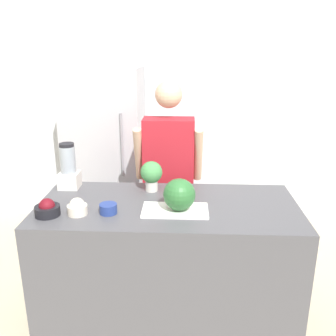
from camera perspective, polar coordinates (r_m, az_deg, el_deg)
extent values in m
cube|color=silver|center=(4.15, 1.14, 9.23)|extent=(8.00, 0.06, 2.60)
cube|color=#4C4C51|center=(2.80, -0.04, -14.11)|extent=(1.79, 0.82, 0.91)
cube|color=#B7B7BC|center=(3.97, -9.44, 2.26)|extent=(0.77, 0.64, 1.75)
cylinder|color=gray|center=(3.57, -7.04, 3.44)|extent=(0.02, 0.02, 0.61)
cube|color=#4C608C|center=(3.40, 0.08, -8.88)|extent=(0.32, 0.18, 0.81)
cube|color=#B21E28|center=(3.14, 0.09, 2.40)|extent=(0.42, 0.22, 0.57)
sphere|color=#DBAD89|center=(3.04, 0.09, 11.13)|extent=(0.22, 0.22, 0.22)
cylinder|color=#DBAD89|center=(3.13, -4.48, 2.08)|extent=(0.07, 0.23, 0.48)
cylinder|color=#DBAD89|center=(3.10, 4.62, 1.95)|extent=(0.07, 0.23, 0.48)
cube|color=white|center=(2.48, 1.09, -6.46)|extent=(0.43, 0.24, 0.01)
sphere|color=#2D6B33|center=(2.43, 1.74, -4.07)|extent=(0.21, 0.21, 0.21)
cylinder|color=black|center=(2.54, -17.90, -6.21)|extent=(0.16, 0.16, 0.06)
sphere|color=maroon|center=(2.52, -17.97, -5.54)|extent=(0.10, 0.10, 0.10)
cylinder|color=beige|center=(2.50, -13.64, -6.19)|extent=(0.13, 0.13, 0.06)
sphere|color=white|center=(2.49, -13.69, -5.54)|extent=(0.10, 0.10, 0.10)
cylinder|color=navy|center=(2.47, -9.09, -6.14)|extent=(0.11, 0.11, 0.06)
cube|color=silver|center=(2.96, -14.77, -1.80)|extent=(0.15, 0.15, 0.12)
cylinder|color=#99A3AD|center=(2.90, -15.03, 1.22)|extent=(0.11, 0.11, 0.21)
cylinder|color=black|center=(2.87, -15.21, 3.42)|extent=(0.11, 0.11, 0.02)
cylinder|color=beige|center=(2.81, -2.52, -2.72)|extent=(0.09, 0.09, 0.08)
sphere|color=#478E4C|center=(2.77, -2.55, -0.64)|extent=(0.16, 0.16, 0.16)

